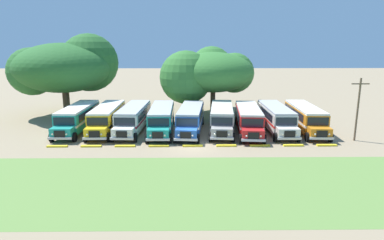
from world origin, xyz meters
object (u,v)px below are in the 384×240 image
parked_bus_slot_5 (222,117)px  parked_bus_slot_0 (78,117)px  parked_bus_slot_2 (133,117)px  broad_shade_tree (209,73)px  secondary_tree (68,66)px  utility_pole (358,108)px  parked_bus_slot_3 (162,118)px  parked_bus_slot_7 (276,117)px  parked_bus_slot_8 (305,117)px  parked_bus_slot_6 (248,118)px  parked_bus_slot_1 (107,117)px  parked_bus_slot_4 (191,118)px

parked_bus_slot_5 → parked_bus_slot_0: bearing=-85.4°
parked_bus_slot_2 → broad_shade_tree: size_ratio=0.80×
secondary_tree → utility_pole: 37.31m
parked_bus_slot_3 → parked_bus_slot_7: same height
parked_bus_slot_8 → secondary_tree: bearing=-104.7°
parked_bus_slot_5 → parked_bus_slot_8: 9.83m
parked_bus_slot_6 → parked_bus_slot_3: bearing=-87.2°
parked_bus_slot_7 → utility_pole: 8.70m
utility_pole → parked_bus_slot_6: bearing=160.0°
parked_bus_slot_1 → parked_bus_slot_3: same height
parked_bus_slot_0 → secondary_tree: 11.27m
parked_bus_slot_6 → utility_pole: utility_pole is taller
parked_bus_slot_7 → parked_bus_slot_1: bearing=-90.1°
parked_bus_slot_2 → utility_pole: size_ratio=1.66×
parked_bus_slot_3 → parked_bus_slot_4: size_ratio=0.99×
parked_bus_slot_1 → parked_bus_slot_5: same height
parked_bus_slot_1 → parked_bus_slot_7: size_ratio=1.00×
parked_bus_slot_8 → parked_bus_slot_5: bearing=-88.0°
parked_bus_slot_4 → secondary_tree: bearing=-114.1°
parked_bus_slot_3 → parked_bus_slot_6: size_ratio=0.99×
secondary_tree → utility_pole: bearing=-22.0°
parked_bus_slot_0 → parked_bus_slot_6: same height
parked_bus_slot_1 → secondary_tree: 12.98m
parked_bus_slot_2 → parked_bus_slot_8: bearing=92.6°
parked_bus_slot_2 → parked_bus_slot_8: size_ratio=1.00×
parked_bus_slot_1 → parked_bus_slot_8: (23.27, -0.24, 0.00)m
parked_bus_slot_1 → parked_bus_slot_6: 16.49m
parked_bus_slot_2 → parked_bus_slot_6: (13.38, -0.74, 0.00)m
parked_bus_slot_8 → parked_bus_slot_2: bearing=-87.9°
broad_shade_tree → utility_pole: (14.51, -14.54, -2.38)m
parked_bus_slot_2 → secondary_tree: secondary_tree is taller
broad_shade_tree → parked_bus_slot_3: bearing=-120.6°
parked_bus_slot_2 → parked_bus_slot_7: (16.71, -0.13, 0.00)m
parked_bus_slot_1 → parked_bus_slot_3: size_ratio=1.00×
parked_bus_slot_5 → parked_bus_slot_8: same height
parked_bus_slot_4 → parked_bus_slot_6: bearing=93.0°
parked_bus_slot_4 → utility_pole: utility_pole is taller
parked_bus_slot_5 → utility_pole: size_ratio=1.67×
parked_bus_slot_0 → parked_bus_slot_7: (23.25, -0.36, 0.00)m
parked_bus_slot_5 → parked_bus_slot_6: bearing=82.7°
parked_bus_slot_6 → secondary_tree: size_ratio=0.75×
parked_bus_slot_3 → utility_pole: utility_pole is taller
parked_bus_slot_1 → utility_pole: (27.02, -4.70, 1.95)m
secondary_tree → parked_bus_slot_1: bearing=-51.2°
parked_bus_slot_0 → parked_bus_slot_1: bearing=88.6°
parked_bus_slot_1 → parked_bus_slot_6: same height
parked_bus_slot_8 → parked_bus_slot_0: bearing=-88.3°
parked_bus_slot_1 → parked_bus_slot_2: (3.09, -0.11, 0.00)m
parked_bus_slot_4 → parked_bus_slot_1: bearing=-87.6°
parked_bus_slot_1 → utility_pole: 27.50m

